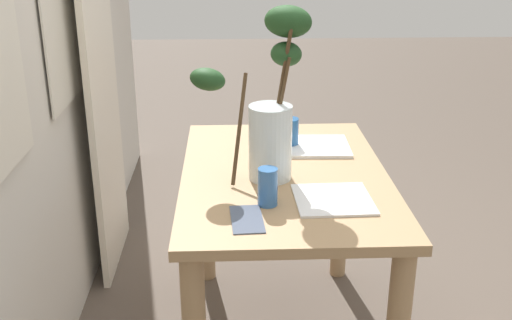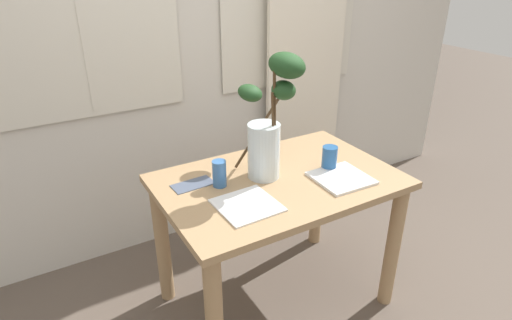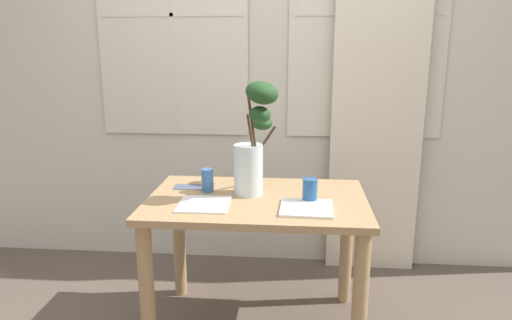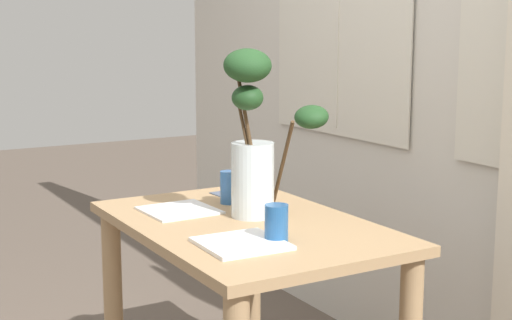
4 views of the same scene
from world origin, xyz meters
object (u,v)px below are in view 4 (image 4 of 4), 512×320
Objects in this scene: dining_table at (246,262)px; vase_with_branches at (257,147)px; drinking_glass_blue_left at (229,187)px; plate_square_left at (179,210)px; plate_square_right at (241,243)px; drinking_glass_blue_right at (276,223)px.

dining_table is 0.42m from vase_with_branches.
dining_table is at bearing -16.04° from drinking_glass_blue_left.
drinking_glass_blue_left is 0.50× the size of plate_square_left.
plate_square_left is at bearing -84.28° from drinking_glass_blue_left.
vase_with_branches is 2.48× the size of plate_square_right.
vase_with_branches is 0.40m from plate_square_left.
plate_square_right reaches higher than plate_square_left.
plate_square_right is at bearing -38.09° from vase_with_branches.
vase_with_branches is 2.47× the size of plate_square_left.
plate_square_left is at bearing 177.90° from plate_square_right.
drinking_glass_blue_left is 0.57m from drinking_glass_blue_right.
drinking_glass_blue_right is at bearing -18.78° from vase_with_branches.
dining_table is at bearing 28.99° from plate_square_left.
dining_table is 0.36m from drinking_glass_blue_left.
drinking_glass_blue_right reaches higher than plate_square_right.
vase_with_branches reaches higher than plate_square_right.
drinking_glass_blue_right is 0.13m from plate_square_right.
drinking_glass_blue_left reaches higher than plate_square_left.
vase_with_branches is at bearing -4.69° from drinking_glass_blue_left.
drinking_glass_blue_left is 0.59m from plate_square_right.
drinking_glass_blue_right is at bearing -12.49° from drinking_glass_blue_left.
vase_with_branches reaches higher than plate_square_left.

